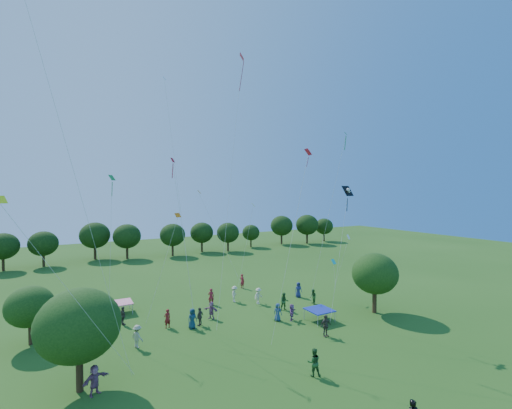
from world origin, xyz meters
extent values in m
cylinder|color=#422B19|center=(-12.72, 12.97, 0.99)|extent=(0.41, 0.41, 1.98)
ellipsoid|color=#1E4413|center=(-12.72, 12.97, 4.03)|extent=(4.83, 4.83, 4.35)
cylinder|color=#422B19|center=(-15.86, 21.97, 0.76)|extent=(0.31, 0.31, 1.52)
ellipsoid|color=#1E4413|center=(-15.86, 21.97, 3.02)|extent=(3.54, 3.54, 3.18)
cylinder|color=#422B19|center=(13.41, 13.83, 1.02)|extent=(0.42, 0.42, 2.03)
ellipsoid|color=#1E4413|center=(13.41, 13.83, 3.93)|extent=(4.47, 4.47, 4.03)
cylinder|color=#422B19|center=(-21.78, 54.28, 0.93)|extent=(0.38, 0.38, 1.87)
ellipsoid|color=#18350F|center=(-21.78, 54.28, 3.77)|extent=(4.48, 4.48, 4.03)
cylinder|color=#422B19|center=(-16.56, 54.89, 0.92)|extent=(0.38, 0.38, 1.84)
ellipsoid|color=#18350F|center=(-16.56, 54.89, 3.72)|extent=(4.42, 4.42, 3.98)
cylinder|color=#422B19|center=(-8.83, 57.29, 1.07)|extent=(0.44, 0.44, 2.14)
ellipsoid|color=#18350F|center=(-8.83, 57.29, 4.33)|extent=(5.14, 5.14, 4.63)
cylinder|color=#422B19|center=(-3.73, 55.12, 1.01)|extent=(0.42, 0.42, 2.03)
ellipsoid|color=#18350F|center=(-3.73, 55.12, 4.09)|extent=(4.86, 4.86, 4.37)
cylinder|color=#422B19|center=(4.25, 54.00, 0.98)|extent=(0.40, 0.40, 1.96)
ellipsoid|color=#18350F|center=(4.25, 54.00, 3.96)|extent=(4.71, 4.71, 4.24)
cylinder|color=#422B19|center=(10.62, 55.53, 0.96)|extent=(0.39, 0.39, 1.91)
ellipsoid|color=#18350F|center=(10.62, 55.53, 3.87)|extent=(4.59, 4.59, 4.13)
cylinder|color=#422B19|center=(15.42, 53.36, 0.94)|extent=(0.39, 0.39, 1.89)
ellipsoid|color=#18350F|center=(15.42, 53.36, 3.82)|extent=(4.54, 4.54, 4.08)
cylinder|color=#422B19|center=(22.08, 55.90, 0.79)|extent=(0.33, 0.33, 1.58)
ellipsoid|color=#18350F|center=(22.08, 55.90, 3.20)|extent=(3.80, 3.80, 3.42)
cylinder|color=#422B19|center=(30.27, 56.13, 1.07)|extent=(0.44, 0.44, 2.13)
ellipsoid|color=#18350F|center=(30.27, 56.13, 4.31)|extent=(5.12, 5.12, 4.61)
cylinder|color=#422B19|center=(36.10, 54.14, 1.09)|extent=(0.45, 0.45, 2.18)
ellipsoid|color=#18350F|center=(36.10, 54.14, 4.41)|extent=(5.24, 5.24, 4.72)
cylinder|color=#422B19|center=(42.14, 55.19, 0.91)|extent=(0.37, 0.37, 1.81)
ellipsoid|color=#18350F|center=(42.14, 55.19, 3.66)|extent=(4.35, 4.35, 3.91)
cube|color=#F71D4C|center=(-8.71, 26.01, 1.05)|extent=(2.20, 2.20, 0.08)
cylinder|color=#999999|center=(-9.71, 25.01, 0.55)|extent=(0.05, 0.05, 1.10)
cylinder|color=#999999|center=(-7.71, 25.01, 0.55)|extent=(0.05, 0.05, 1.10)
cylinder|color=#999999|center=(-9.71, 27.01, 0.55)|extent=(0.05, 0.05, 1.10)
cylinder|color=#999999|center=(-7.71, 27.01, 0.55)|extent=(0.05, 0.05, 1.10)
cube|color=#172999|center=(7.19, 14.78, 1.05)|extent=(2.20, 2.20, 0.08)
cylinder|color=#999999|center=(6.19, 13.78, 0.55)|extent=(0.05, 0.05, 1.10)
cylinder|color=#999999|center=(8.19, 13.78, 0.55)|extent=(0.05, 0.05, 1.10)
cylinder|color=#999999|center=(6.19, 15.78, 0.55)|extent=(0.05, 0.05, 1.10)
cylinder|color=#999999|center=(8.19, 15.78, 0.55)|extent=(0.05, 0.05, 1.10)
imported|color=#1A364E|center=(-3.73, 18.81, 0.89)|extent=(0.96, 0.66, 1.77)
imported|color=maroon|center=(0.11, 24.06, 0.87)|extent=(0.75, 0.61, 1.73)
imported|color=#235223|center=(0.69, 7.49, 0.90)|extent=(1.01, 0.80, 1.80)
imported|color=beige|center=(2.68, 23.63, 0.87)|extent=(1.12, 1.20, 1.74)
imported|color=#443D36|center=(-8.93, 22.65, 0.83)|extent=(0.65, 1.05, 1.67)
imported|color=#8C5175|center=(-1.40, 20.19, 0.81)|extent=(1.32, 1.55, 1.63)
imported|color=navy|center=(9.79, 21.61, 0.86)|extent=(0.90, 0.58, 1.72)
imported|color=maroon|center=(5.83, 27.99, 0.90)|extent=(0.63, 0.77, 1.79)
imported|color=#295B27|center=(9.70, 18.85, 0.80)|extent=(0.66, 0.89, 1.60)
imported|color=#A5A384|center=(-8.63, 17.30, 0.88)|extent=(1.02, 1.25, 1.76)
imported|color=#473F38|center=(-2.91, 19.13, 0.82)|extent=(1.03, 0.93, 1.63)
imported|color=#804D85|center=(5.02, 16.13, 0.77)|extent=(1.40, 1.36, 1.54)
imported|color=navy|center=(3.81, 16.69, 0.82)|extent=(0.82, 0.91, 1.64)
imported|color=maroon|center=(-5.60, 20.05, 0.84)|extent=(0.71, 0.56, 1.67)
imported|color=#265524|center=(5.94, 18.75, 0.89)|extent=(1.00, 0.78, 1.79)
imported|color=beige|center=(4.63, 21.78, 0.86)|extent=(1.23, 0.82, 1.73)
imported|color=#403C33|center=(5.40, 11.83, 0.91)|extent=(1.07, 0.49, 1.82)
imported|color=#97587A|center=(-11.95, 12.14, 0.89)|extent=(1.73, 1.33, 1.77)
cube|color=black|center=(9.22, 13.36, 12.10)|extent=(1.18, 0.79, 0.93)
cube|color=black|center=(9.22, 13.41, 10.82)|extent=(0.20, 0.25, 1.18)
sphere|color=white|center=(9.22, 13.30, 12.20)|extent=(0.34, 0.34, 0.34)
cylinder|color=white|center=(9.22, 13.30, 11.92)|extent=(0.25, 0.48, 0.31)
cylinder|color=white|center=(9.22, 13.30, 11.92)|extent=(0.25, 0.48, 0.31)
cylinder|color=beige|center=(7.35, 12.37, 6.47)|extent=(3.76, 2.01, 10.36)
cube|color=red|center=(2.92, 22.26, 26.01)|extent=(0.69, 0.87, 0.68)
cube|color=red|center=(2.92, 22.31, 24.02)|extent=(0.28, 0.62, 2.94)
cylinder|color=beige|center=(-0.14, 18.40, 13.49)|extent=(6.14, 7.75, 24.39)
cube|color=red|center=(2.49, 10.54, 14.96)|extent=(0.49, 0.65, 0.47)
cube|color=red|center=(2.49, 10.59, 14.23)|extent=(0.14, 0.17, 0.73)
cylinder|color=beige|center=(0.80, 10.39, 8.01)|extent=(3.40, 0.32, 13.42)
cube|color=orange|center=(-5.21, 17.89, 10.09)|extent=(0.53, 0.44, 0.35)
cylinder|color=beige|center=(-6.49, 18.16, 5.60)|extent=(2.57, 0.55, 8.60)
cube|color=#C0C811|center=(5.32, 24.20, 10.56)|extent=(0.56, 0.65, 0.43)
cylinder|color=beige|center=(4.62, 24.68, 5.82)|extent=(1.43, 0.99, 9.04)
cube|color=#17832C|center=(-9.71, 22.41, 13.25)|extent=(0.65, 0.68, 0.48)
cube|color=#17832C|center=(-9.71, 22.46, 12.26)|extent=(0.09, 0.28, 1.24)
cylinder|color=beige|center=(-10.01, 21.53, 7.16)|extent=(0.62, 1.79, 11.71)
cube|color=#168BE5|center=(-4.21, 25.73, 23.66)|extent=(0.39, 0.44, 0.29)
cylinder|color=beige|center=(-3.76, 22.80, 12.40)|extent=(0.93, 5.88, 22.21)
cylinder|color=beige|center=(-12.56, 10.41, 11.72)|extent=(5.00, 0.72, 20.84)
cube|color=white|center=(12.83, 16.91, 7.26)|extent=(0.58, 0.47, 0.48)
cylinder|color=beige|center=(12.72, 17.85, 4.17)|extent=(0.24, 1.90, 5.75)
cube|color=#0DBEC6|center=(12.82, 19.14, 4.22)|extent=(0.71, 0.57, 0.51)
cylinder|color=beige|center=(12.70, 18.85, 2.63)|extent=(0.26, 0.61, 2.67)
cube|color=red|center=(-5.23, 19.24, 14.72)|extent=(0.46, 0.48, 0.38)
cube|color=red|center=(-5.23, 19.29, 13.81)|extent=(0.08, 0.28, 1.25)
cylinder|color=beige|center=(-4.24, 19.54, 7.92)|extent=(2.00, 0.62, 13.25)
cube|color=orange|center=(0.28, 28.03, 12.04)|extent=(0.57, 0.64, 0.41)
cylinder|color=beige|center=(2.25, 26.44, 6.56)|extent=(3.97, 3.20, 10.52)
cube|color=#D7F315|center=(-15.85, 9.28, 11.64)|extent=(0.59, 0.54, 0.35)
cylinder|color=beige|center=(-12.89, 10.06, 6.37)|extent=(5.95, 1.58, 10.15)
cube|color=#167D1D|center=(10.29, 14.79, 17.61)|extent=(0.44, 0.40, 0.29)
cube|color=#167D1D|center=(10.29, 14.84, 16.71)|extent=(0.13, 0.30, 1.32)
cylinder|color=beige|center=(9.03, 15.83, 9.38)|extent=(2.56, 2.10, 16.16)
camera|label=1|loc=(-13.27, -9.79, 11.95)|focal=24.00mm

